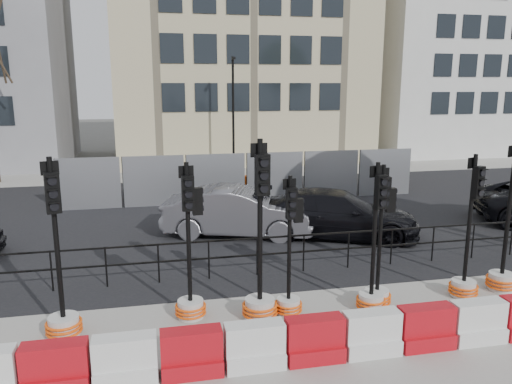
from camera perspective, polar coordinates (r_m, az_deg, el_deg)
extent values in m
plane|color=#51514C|center=(11.85, 7.17, -11.15)|extent=(120.00, 120.00, 0.00)
cube|color=gray|center=(9.37, 13.44, -18.07)|extent=(40.00, 6.00, 0.02)
cube|color=black|center=(18.24, 0.02, -2.56)|extent=(40.00, 14.00, 0.03)
cube|color=gray|center=(26.91, -3.95, 2.26)|extent=(40.00, 4.00, 0.02)
cube|color=#C2B28E|center=(33.02, -2.09, 19.80)|extent=(15.00, 10.00, 18.00)
cube|color=silver|center=(38.43, 21.55, 16.42)|extent=(12.00, 9.00, 16.00)
cylinder|color=black|center=(12.42, -22.32, -8.41)|extent=(0.04, 0.04, 1.00)
cylinder|color=black|center=(12.25, -16.75, -8.28)|extent=(0.04, 0.04, 1.00)
cylinder|color=black|center=(12.19, -11.07, -8.06)|extent=(0.04, 0.04, 1.00)
cylinder|color=black|center=(12.26, -5.41, -7.77)|extent=(0.04, 0.04, 1.00)
cylinder|color=black|center=(12.44, 0.14, -7.41)|extent=(0.04, 0.04, 1.00)
cylinder|color=black|center=(12.73, 5.47, -7.00)|extent=(0.04, 0.04, 1.00)
cylinder|color=black|center=(13.12, 10.51, -6.56)|extent=(0.04, 0.04, 1.00)
cylinder|color=black|center=(13.61, 15.21, -6.10)|extent=(0.04, 0.04, 1.00)
cylinder|color=black|center=(14.19, 19.56, -5.64)|extent=(0.04, 0.04, 1.00)
cylinder|color=black|center=(14.83, 23.54, -5.18)|extent=(0.04, 0.04, 1.00)
cylinder|color=black|center=(15.55, 27.16, -4.75)|extent=(0.04, 0.04, 1.00)
cube|color=black|center=(12.58, 5.51, -4.94)|extent=(18.00, 0.04, 0.04)
cube|color=black|center=(12.71, 5.47, -6.79)|extent=(18.00, 0.04, 0.04)
cube|color=gray|center=(19.74, -18.54, 0.87)|extent=(2.30, 0.05, 2.00)
cylinder|color=black|center=(19.91, -21.83, 0.72)|extent=(0.05, 0.05, 2.00)
cube|color=gray|center=(19.60, -11.57, 1.19)|extent=(2.30, 0.05, 2.00)
cylinder|color=black|center=(19.63, -14.92, 1.04)|extent=(0.05, 0.05, 2.00)
cube|color=gray|center=(19.75, -4.59, 1.49)|extent=(2.30, 0.05, 2.00)
cylinder|color=black|center=(19.64, -7.92, 1.35)|extent=(0.05, 0.05, 2.00)
cube|color=gray|center=(20.19, 2.18, 1.75)|extent=(2.30, 0.05, 2.00)
cylinder|color=black|center=(19.95, -1.03, 1.63)|extent=(0.05, 0.05, 2.00)
cube|color=gray|center=(20.90, 8.58, 1.98)|extent=(2.30, 0.05, 2.00)
cylinder|color=black|center=(20.53, 5.57, 1.88)|extent=(0.05, 0.05, 2.00)
cube|color=gray|center=(21.85, 14.49, 2.18)|extent=(2.30, 0.05, 2.00)
cylinder|color=black|center=(21.36, 11.72, 2.09)|extent=(0.05, 0.05, 2.00)
cube|color=#CC5A0D|center=(21.19, -12.62, 0.31)|extent=(1.00, 0.40, 0.80)
cube|color=#CC5A0D|center=(21.25, -7.23, 0.55)|extent=(1.00, 0.40, 0.80)
cube|color=#CC5A0D|center=(21.50, -1.91, 0.78)|extent=(1.00, 0.40, 0.80)
cube|color=#CC5A0D|center=(21.93, 3.24, 0.99)|extent=(1.00, 0.40, 0.80)
cube|color=#CC5A0D|center=(22.53, 8.16, 1.19)|extent=(1.00, 0.40, 0.80)
cylinder|color=black|center=(25.64, -2.62, 8.51)|extent=(0.12, 0.12, 6.00)
cube|color=black|center=(25.37, -2.59, 15.02)|extent=(0.12, 0.50, 0.12)
cube|color=red|center=(8.87, -21.80, -19.48)|extent=(1.00, 0.50, 0.30)
cube|color=red|center=(8.68, -22.02, -17.23)|extent=(1.00, 0.35, 0.50)
cube|color=white|center=(8.75, -14.61, -19.46)|extent=(1.00, 0.50, 0.30)
cube|color=white|center=(8.54, -14.76, -17.17)|extent=(1.00, 0.35, 0.50)
cube|color=red|center=(8.74, -7.32, -19.15)|extent=(1.00, 0.50, 0.30)
cube|color=red|center=(8.54, -7.40, -16.86)|extent=(1.00, 0.35, 0.50)
cube|color=white|center=(8.86, -0.17, -18.56)|extent=(1.00, 0.50, 0.30)
cube|color=white|center=(8.67, -0.17, -16.29)|extent=(1.00, 0.35, 0.50)
cube|color=red|center=(9.11, 6.64, -17.74)|extent=(1.00, 0.50, 0.30)
cube|color=red|center=(8.91, 6.70, -15.51)|extent=(1.00, 0.35, 0.50)
cube|color=white|center=(9.46, 12.95, -16.77)|extent=(1.00, 0.50, 0.30)
cube|color=white|center=(9.27, 13.07, -14.60)|extent=(1.00, 0.35, 0.50)
cube|color=red|center=(9.91, 18.69, -15.70)|extent=(1.00, 0.50, 0.30)
cube|color=red|center=(9.73, 18.85, -13.62)|extent=(1.00, 0.35, 0.50)
cube|color=white|center=(10.45, 23.82, -14.61)|extent=(1.00, 0.50, 0.30)
cube|color=white|center=(10.28, 24.02, -12.61)|extent=(1.00, 0.35, 0.50)
cylinder|color=silver|center=(10.40, -21.09, -14.15)|extent=(0.56, 0.56, 0.42)
torus|color=#F9550D|center=(10.43, -21.05, -14.56)|extent=(0.68, 0.68, 0.05)
torus|color=#F9550D|center=(10.40, -21.09, -14.15)|extent=(0.68, 0.68, 0.05)
torus|color=#F9550D|center=(10.36, -21.12, -13.74)|extent=(0.68, 0.68, 0.05)
cylinder|color=black|center=(9.79, -21.84, -5.34)|extent=(0.09, 0.09, 3.13)
cube|color=black|center=(9.44, -22.21, -0.11)|extent=(0.28, 0.21, 0.73)
cylinder|color=black|center=(9.41, -22.05, -1.57)|extent=(0.16, 0.09, 0.16)
cylinder|color=black|center=(9.36, -22.16, -0.20)|extent=(0.16, 0.09, 0.16)
cylinder|color=black|center=(9.32, -22.27, 1.17)|extent=(0.16, 0.09, 0.16)
cube|color=black|center=(9.55, -22.53, 2.55)|extent=(0.31, 0.11, 0.25)
cylinder|color=silver|center=(10.53, -7.48, -13.11)|extent=(0.53, 0.53, 0.39)
torus|color=#F9550D|center=(10.56, -7.47, -13.50)|extent=(0.64, 0.64, 0.05)
torus|color=#F9550D|center=(10.53, -7.48, -13.11)|extent=(0.64, 0.64, 0.05)
torus|color=#F9550D|center=(10.50, -7.50, -12.73)|extent=(0.64, 0.64, 0.05)
cylinder|color=black|center=(9.96, -7.73, -4.96)|extent=(0.09, 0.09, 2.93)
cube|color=black|center=(9.62, -7.78, -0.15)|extent=(0.24, 0.15, 0.68)
cylinder|color=black|center=(9.60, -7.68, -1.50)|extent=(0.15, 0.06, 0.15)
cylinder|color=black|center=(9.55, -7.71, -0.25)|extent=(0.15, 0.06, 0.15)
cylinder|color=black|center=(9.51, -7.75, 1.01)|extent=(0.15, 0.06, 0.15)
cube|color=black|center=(9.72, -8.00, 2.31)|extent=(0.29, 0.05, 0.23)
cube|color=black|center=(9.81, -6.72, -1.06)|extent=(0.20, 0.14, 0.54)
cylinder|color=silver|center=(10.39, 0.44, -13.20)|extent=(0.60, 0.60, 0.45)
torus|color=#F9550D|center=(10.43, 0.44, -13.64)|extent=(0.72, 0.72, 0.06)
torus|color=#F9550D|center=(10.39, 0.44, -13.20)|extent=(0.72, 0.72, 0.06)
torus|color=#F9550D|center=(10.35, 0.44, -12.75)|extent=(0.72, 0.72, 0.06)
cylinder|color=black|center=(9.76, 0.45, -3.70)|extent=(0.10, 0.10, 3.35)
cube|color=black|center=(9.40, 0.74, 1.98)|extent=(0.29, 0.19, 0.78)
cylinder|color=black|center=(9.37, 0.92, 0.41)|extent=(0.17, 0.08, 0.17)
cylinder|color=black|center=(9.32, 0.92, 1.88)|extent=(0.17, 0.08, 0.17)
cylinder|color=black|center=(9.28, 0.93, 3.37)|extent=(0.17, 0.08, 0.17)
cube|color=black|center=(9.52, 0.33, 4.82)|extent=(0.34, 0.07, 0.27)
cylinder|color=silver|center=(10.62, 3.72, -12.89)|extent=(0.48, 0.48, 0.36)
torus|color=#F9550D|center=(10.66, 3.72, -13.24)|extent=(0.58, 0.58, 0.04)
torus|color=#F9550D|center=(10.62, 3.72, -12.89)|extent=(0.58, 0.58, 0.04)
torus|color=#F9550D|center=(10.59, 3.73, -12.55)|extent=(0.58, 0.58, 0.04)
cylinder|color=black|center=(10.10, 3.83, -5.58)|extent=(0.08, 0.08, 2.66)
cube|color=black|center=(9.79, 4.08, -1.31)|extent=(0.22, 0.13, 0.62)
cylinder|color=black|center=(9.77, 4.19, -2.52)|extent=(0.13, 0.05, 0.13)
cylinder|color=black|center=(9.72, 4.21, -1.40)|extent=(0.13, 0.05, 0.13)
cylinder|color=black|center=(9.68, 4.22, -0.28)|extent=(0.13, 0.05, 0.13)
cube|color=black|center=(9.86, 3.84, 0.91)|extent=(0.27, 0.03, 0.21)
cube|color=black|center=(9.98, 4.86, -2.10)|extent=(0.18, 0.12, 0.49)
cylinder|color=silver|center=(11.01, 12.99, -12.17)|extent=(0.52, 0.52, 0.38)
torus|color=#F9550D|center=(11.05, 12.97, -12.53)|extent=(0.62, 0.62, 0.05)
torus|color=#F9550D|center=(11.01, 12.99, -12.17)|extent=(0.62, 0.62, 0.05)
torus|color=#F9550D|center=(10.98, 13.01, -11.81)|extent=(0.62, 0.62, 0.05)
cylinder|color=black|center=(10.48, 13.39, -4.48)|extent=(0.09, 0.09, 2.88)
cube|color=black|center=(10.18, 14.06, 0.02)|extent=(0.26, 0.19, 0.67)
cylinder|color=black|center=(10.17, 14.28, -1.22)|extent=(0.15, 0.09, 0.14)
cylinder|color=black|center=(10.13, 14.35, -0.06)|extent=(0.15, 0.09, 0.14)
cylinder|color=black|center=(10.09, 14.41, 1.11)|extent=(0.15, 0.09, 0.14)
cube|color=black|center=(10.24, 13.53, 2.31)|extent=(0.29, 0.11, 0.23)
cylinder|color=silver|center=(11.28, 13.62, -11.63)|extent=(0.50, 0.50, 0.37)
torus|color=#F9550D|center=(11.31, 13.61, -11.98)|extent=(0.61, 0.61, 0.05)
torus|color=#F9550D|center=(11.28, 13.62, -11.63)|extent=(0.61, 0.61, 0.05)
torus|color=#F9550D|center=(11.25, 13.64, -11.28)|extent=(0.61, 0.61, 0.05)
cylinder|color=black|center=(10.77, 14.03, -4.33)|extent=(0.08, 0.08, 2.81)
cube|color=black|center=(10.46, 14.49, -0.07)|extent=(0.23, 0.15, 0.65)
cylinder|color=black|center=(10.44, 14.58, -1.27)|extent=(0.14, 0.06, 0.14)
cylinder|color=black|center=(10.39, 14.64, -0.16)|extent=(0.14, 0.06, 0.14)
cylinder|color=black|center=(10.35, 14.70, 0.95)|extent=(0.14, 0.06, 0.14)
cube|color=black|center=(10.54, 14.26, 2.11)|extent=(0.28, 0.05, 0.22)
cube|color=black|center=(10.67, 15.14, -0.90)|extent=(0.20, 0.14, 0.51)
cylinder|color=silver|center=(12.29, 22.60, -10.17)|extent=(0.53, 0.53, 0.39)
torus|color=#F9550D|center=(12.32, 22.57, -10.50)|extent=(0.64, 0.64, 0.05)
torus|color=#F9550D|center=(12.29, 22.60, -10.17)|extent=(0.64, 0.64, 0.05)
torus|color=#F9550D|center=(12.26, 22.63, -9.83)|extent=(0.64, 0.64, 0.05)
cylinder|color=black|center=(11.81, 23.22, -3.09)|extent=(0.09, 0.09, 2.94)
cube|color=black|center=(11.55, 24.06, 1.02)|extent=(0.27, 0.21, 0.69)
cylinder|color=black|center=(11.55, 24.28, -0.10)|extent=(0.16, 0.09, 0.15)
cylinder|color=black|center=(11.51, 24.38, 0.95)|extent=(0.16, 0.09, 0.15)
cylinder|color=black|center=(11.47, 24.47, 2.01)|extent=(0.16, 0.09, 0.15)
cube|color=black|center=(11.59, 23.52, 3.07)|extent=(0.29, 0.12, 0.24)
cylinder|color=silver|center=(13.02, 26.21, -9.18)|extent=(0.56, 0.56, 0.42)
torus|color=#F9550D|center=(13.05, 26.18, -9.52)|extent=(0.68, 0.68, 0.05)
torus|color=#F9550D|center=(13.02, 26.21, -9.18)|extent=(0.68, 0.68, 0.05)
torus|color=#F9550D|center=(12.99, 26.25, -8.83)|extent=(0.68, 0.68, 0.05)
cylinder|color=black|center=(12.54, 26.93, -2.02)|extent=(0.09, 0.09, 3.14)
imported|color=#525257|center=(15.63, -2.08, -2.26)|extent=(4.19, 5.56, 1.54)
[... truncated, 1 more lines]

